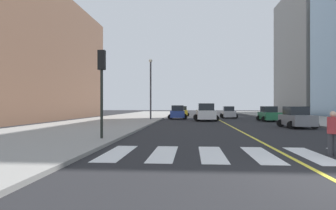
# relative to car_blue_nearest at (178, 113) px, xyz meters

# --- Properties ---
(sidewalk_kerb_west) EXTENTS (10.00, 120.00, 0.15)m
(sidewalk_kerb_west) POSITION_rel_car_blue_nearest_xyz_m (-6.89, -13.43, -0.78)
(sidewalk_kerb_west) COLOR gray
(sidewalk_kerb_west) RESTS_ON ground
(crosswalk_paint) EXTENTS (13.50, 4.00, 0.01)m
(crosswalk_paint) POSITION_rel_car_blue_nearest_xyz_m (5.31, -29.43, -0.85)
(crosswalk_paint) COLOR silver
(crosswalk_paint) RESTS_ON ground
(lane_divider_paint) EXTENTS (0.16, 80.00, 0.01)m
(lane_divider_paint) POSITION_rel_car_blue_nearest_xyz_m (5.31, 6.57, -0.85)
(lane_divider_paint) COLOR yellow
(lane_divider_paint) RESTS_ON ground
(parking_garage_concrete) EXTENTS (18.00, 24.00, 28.88)m
(parking_garage_concrete) POSITION_rel_car_blue_nearest_xyz_m (33.75, 33.67, 13.58)
(parking_garage_concrete) COLOR gray
(parking_garage_concrete) RESTS_ON ground
(low_rise_brick_west) EXTENTS (16.00, 32.00, 16.06)m
(low_rise_brick_west) POSITION_rel_car_blue_nearest_xyz_m (-22.13, -3.08, 7.17)
(low_rise_brick_west) COLOR brown
(low_rise_brick_west) RESTS_ON ground
(car_blue_nearest) EXTENTS (2.62, 4.15, 1.84)m
(car_blue_nearest) POSITION_rel_car_blue_nearest_xyz_m (0.00, 0.00, 0.00)
(car_blue_nearest) COLOR #2D479E
(car_blue_nearest) RESTS_ON ground
(car_green_second) EXTENTS (2.48, 3.92, 1.73)m
(car_green_second) POSITION_rel_car_blue_nearest_xyz_m (10.79, -5.11, -0.05)
(car_green_second) COLOR #236B42
(car_green_second) RESTS_ON ground
(car_yellow_third) EXTENTS (2.49, 3.89, 1.71)m
(car_yellow_third) POSITION_rel_car_blue_nearest_xyz_m (0.27, 10.90, -0.06)
(car_yellow_third) COLOR gold
(car_yellow_third) RESTS_ON ground
(car_silver_fourth) EXTENTS (2.43, 3.84, 1.70)m
(car_silver_fourth) POSITION_rel_car_blue_nearest_xyz_m (7.20, 3.42, -0.06)
(car_silver_fourth) COLOR #B7B7BC
(car_silver_fourth) RESTS_ON ground
(car_white_fifth) EXTENTS (2.94, 4.66, 2.07)m
(car_white_fifth) POSITION_rel_car_blue_nearest_xyz_m (3.54, -4.76, 0.11)
(car_white_fifth) COLOR silver
(car_white_fifth) RESTS_ON ground
(car_gray_sixth) EXTENTS (2.55, 3.97, 1.74)m
(car_gray_sixth) POSITION_rel_car_blue_nearest_xyz_m (10.42, -15.36, -0.05)
(car_gray_sixth) COLOR slate
(car_gray_sixth) RESTS_ON ground
(traffic_light_far_corner) EXTENTS (0.36, 0.41, 4.49)m
(traffic_light_far_corner) POSITION_rel_car_blue_nearest_xyz_m (-2.72, -25.70, 2.46)
(traffic_light_far_corner) COLOR black
(traffic_light_far_corner) RESTS_ON sidewalk_kerb_west
(pedestrian_crossing) EXTENTS (0.40, 0.40, 1.62)m
(pedestrian_crossing) POSITION_rel_car_blue_nearest_xyz_m (6.97, -29.45, 0.03)
(pedestrian_crossing) COLOR #38383D
(pedestrian_crossing) RESTS_ON ground
(street_lamp) EXTENTS (0.44, 0.44, 7.40)m
(street_lamp) POSITION_rel_car_blue_nearest_xyz_m (-3.14, -4.01, 3.66)
(street_lamp) COLOR #38383D
(street_lamp) RESTS_ON sidewalk_kerb_west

